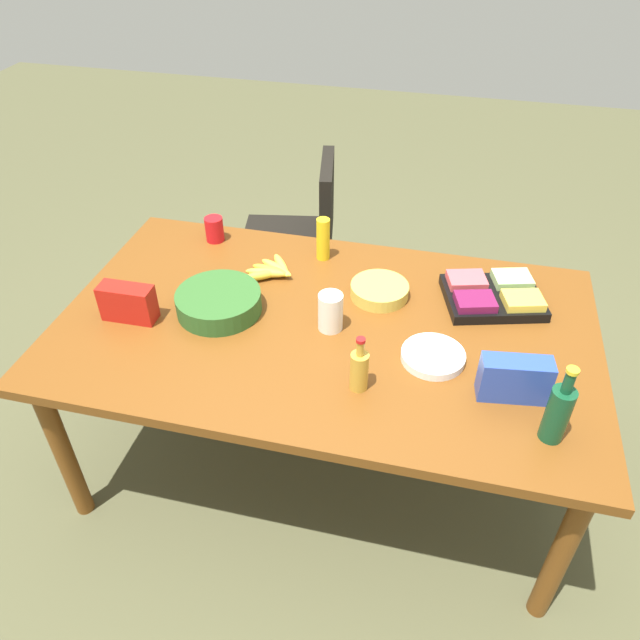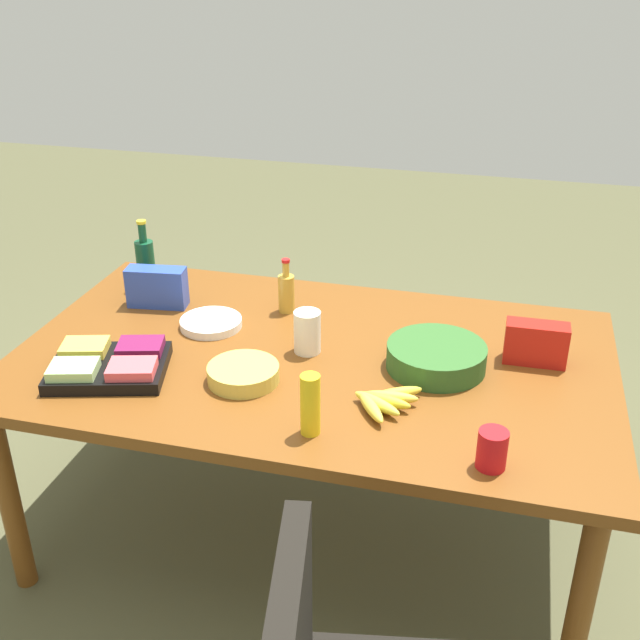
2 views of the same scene
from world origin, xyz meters
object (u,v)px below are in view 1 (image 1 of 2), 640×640
salad_bowl (219,302)px  chip_bag_blue (514,379)px  office_chair (296,255)px  chip_bowl (379,291)px  wine_bottle (558,412)px  conference_table (325,338)px  red_solo_cup (214,229)px  paper_plate_stack (433,356)px  mustard_bottle (323,239)px  chip_bag_red (128,303)px  mayo_jar (330,312)px  dressing_bottle (359,369)px  banana_bunch (271,270)px  fruit_platter (493,295)px

salad_bowl → chip_bag_blue: 1.09m
office_chair → chip_bag_blue: (-1.07, 1.28, 0.49)m
chip_bowl → wine_bottle: bearing=136.2°
conference_table → wine_bottle: 0.88m
red_solo_cup → paper_plate_stack: 1.16m
chip_bowl → paper_plate_stack: chip_bowl is taller
mustard_bottle → chip_bag_red: bearing=43.3°
mayo_jar → wine_bottle: wine_bottle is taller
mustard_bottle → salad_bowl: size_ratio=0.58×
salad_bowl → dressing_bottle: bearing=154.5°
office_chair → red_solo_cup: office_chair is taller
dressing_bottle → conference_table: bearing=-59.0°
conference_table → mustard_bottle: size_ratio=10.67×
mustard_bottle → paper_plate_stack: mustard_bottle is taller
banana_bunch → salad_bowl: salad_bowl is taller
conference_table → salad_bowl: size_ratio=6.16×
mustard_bottle → office_chair: bearing=-64.3°
conference_table → paper_plate_stack: 0.43m
dressing_bottle → mustard_bottle: bearing=-68.3°
chip_bag_red → paper_plate_stack: bearing=-178.5°
conference_table → wine_bottle: bearing=154.5°
conference_table → mustard_bottle: mustard_bottle is taller
mustard_bottle → red_solo_cup: 0.50m
conference_table → fruit_platter: bearing=-155.0°
red_solo_cup → salad_bowl: bearing=112.8°
wine_bottle → salad_bowl: size_ratio=0.86×
dressing_bottle → mayo_jar: bearing=-60.6°
dressing_bottle → paper_plate_stack: dressing_bottle is taller
mayo_jar → mustard_bottle: bearing=-73.5°
dressing_bottle → red_solo_cup: size_ratio=1.89×
wine_bottle → paper_plate_stack: bearing=-35.1°
chip_bag_red → dressing_bottle: dressing_bottle is taller
chip_bowl → salad_bowl: size_ratio=0.71×
office_chair → banana_bunch: 0.92m
mayo_jar → fruit_platter: size_ratio=0.35×
mayo_jar → chip_bowl: 0.28m
chip_bag_red → chip_bowl: 0.95m
fruit_platter → red_solo_cup: red_solo_cup is taller
office_chair → red_solo_cup: 0.78m
mustard_bottle → red_solo_cup: size_ratio=1.68×
fruit_platter → chip_bag_red: (1.31, 0.42, 0.04)m
office_chair → chip_bag_blue: 1.74m
mayo_jar → fruit_platter: (-0.57, -0.30, -0.04)m
red_solo_cup → chip_bag_red: bearing=80.2°
chip_bag_red → banana_bunch: size_ratio=0.86×
dressing_bottle → chip_bowl: bearing=-88.5°
banana_bunch → paper_plate_stack: (-0.69, 0.36, -0.01)m
office_chair → mayo_jar: 1.26m
mayo_jar → chip_bag_blue: 0.67m
mustard_bottle → paper_plate_stack: bearing=133.7°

